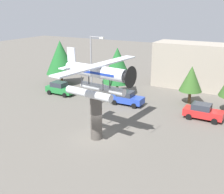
{
  "coord_description": "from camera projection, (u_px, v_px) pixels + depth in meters",
  "views": [
    {
      "loc": [
        12.85,
        -20.08,
        11.95
      ],
      "look_at": [
        0.0,
        3.0,
        3.25
      ],
      "focal_mm": 44.59,
      "sensor_mm": 36.0,
      "label": 1
    }
  ],
  "objects": [
    {
      "name": "floatplane_monument",
      "position": [
        97.0,
        77.0,
        24.39
      ],
      "size": [
        7.03,
        10.46,
        4.0
      ],
      "rotation": [
        0.0,
        0.0,
        -0.11
      ],
      "color": "silver",
      "rests_on": "display_pedestal"
    },
    {
      "name": "ground_plane",
      "position": [
        97.0,
        138.0,
        26.34
      ],
      "size": [
        140.0,
        140.0,
        0.0
      ],
      "primitive_type": "plane",
      "color": "#605B54"
    },
    {
      "name": "display_pedestal",
      "position": [
        96.0,
        117.0,
        25.66
      ],
      "size": [
        1.1,
        1.1,
        4.33
      ],
      "primitive_type": "cylinder",
      "color": "#4C4742",
      "rests_on": "ground"
    },
    {
      "name": "streetlight_primary",
      "position": [
        93.0,
        68.0,
        32.8
      ],
      "size": [
        1.84,
        0.28,
        8.67
      ],
      "color": "gray",
      "rests_on": "ground"
    },
    {
      "name": "car_far_red",
      "position": [
        203.0,
        112.0,
        30.51
      ],
      "size": [
        4.2,
        2.02,
        1.76
      ],
      "color": "red",
      "rests_on": "ground"
    },
    {
      "name": "tree_east",
      "position": [
        117.0,
        65.0,
        38.0
      ],
      "size": [
        4.31,
        4.31,
        6.6
      ],
      "color": "brown",
      "rests_on": "ground"
    },
    {
      "name": "car_mid_blue",
      "position": [
        127.0,
        98.0,
        35.04
      ],
      "size": [
        4.2,
        2.02,
        1.76
      ],
      "color": "#2847B7",
      "rests_on": "ground"
    },
    {
      "name": "storefront_building",
      "position": [
        197.0,
        66.0,
        41.7
      ],
      "size": [
        12.52,
        5.01,
        6.72
      ],
      "primitive_type": "cube",
      "color": "#9E9384",
      "rests_on": "ground"
    },
    {
      "name": "tree_center_back",
      "position": [
        191.0,
        79.0,
        34.61
      ],
      "size": [
        2.86,
        2.86,
        4.89
      ],
      "color": "brown",
      "rests_on": "ground"
    },
    {
      "name": "tree_west",
      "position": [
        61.0,
        57.0,
        43.18
      ],
      "size": [
        4.64,
        4.64,
        6.89
      ],
      "color": "brown",
      "rests_on": "ground"
    },
    {
      "name": "car_near_green",
      "position": [
        60.0,
        88.0,
        39.11
      ],
      "size": [
        4.2,
        2.02,
        1.76
      ],
      "color": "#237A38",
      "rests_on": "ground"
    }
  ]
}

